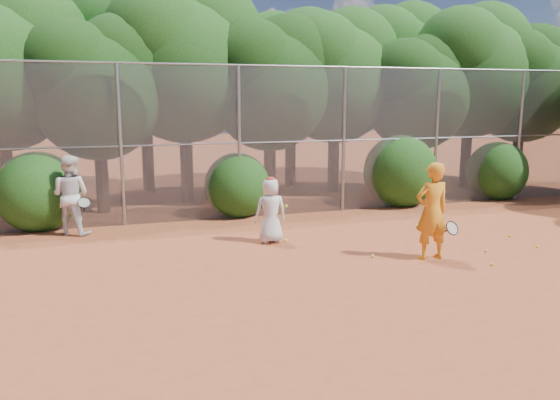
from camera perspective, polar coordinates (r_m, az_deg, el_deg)
name	(u,v)px	position (r m, az deg, el deg)	size (l,w,h in m)	color
ground	(380,285)	(9.66, 10.36, -8.72)	(80.00, 80.00, 0.00)	#994322
fence_back	(271,140)	(14.68, -0.92, 6.26)	(20.05, 0.09, 4.03)	gray
tree_2	(98,82)	(15.85, -18.47, 11.59)	(3.99, 3.47, 5.47)	black
tree_3	(185,56)	(17.07, -9.88, 14.60)	(4.89, 4.26, 6.70)	black
tree_4	(271,78)	(16.99, -0.96, 12.62)	(4.19, 3.64, 5.73)	black
tree_5	(336,71)	(18.62, 5.89, 13.28)	(4.51, 3.92, 6.17)	black
tree_6	(418,89)	(18.87, 14.20, 11.22)	(3.86, 3.36, 5.29)	black
tree_7	(472,66)	(20.81, 19.43, 13.11)	(4.77, 4.14, 6.53)	black
tree_8	(524,79)	(21.81, 24.11, 11.43)	(4.25, 3.70, 5.82)	black
tree_10	(145,53)	(19.16, -13.92, 14.70)	(5.15, 4.48, 7.06)	black
tree_11	(292,69)	(19.75, 1.25, 13.52)	(4.64, 4.03, 6.35)	black
tree_12	(397,62)	(22.18, 12.12, 13.88)	(5.02, 4.37, 6.88)	black
bush_0	(37,188)	(14.56, -24.01, 1.13)	(2.00, 2.00, 2.00)	#153E0F
bush_1	(237,183)	(14.88, -4.49, 1.82)	(1.80, 1.80, 1.80)	#153E0F
bush_2	(400,168)	(16.71, 12.45, 3.27)	(2.20, 2.20, 2.20)	#153E0F
bush_3	(497,169)	(18.73, 21.74, 3.07)	(1.90, 1.90, 1.90)	#153E0F
player_yellow	(432,211)	(11.16, 15.59, -1.14)	(0.87, 0.55, 1.95)	orange
player_teen	(271,210)	(12.03, -0.99, -1.06)	(0.72, 0.47, 1.48)	silver
player_white	(70,195)	(13.62, -21.05, 0.47)	(1.13, 1.05, 1.87)	silver
ball_0	(486,251)	(12.20, 20.72, -4.98)	(0.07, 0.07, 0.07)	#BEDA27
ball_1	(509,236)	(13.68, 22.86, -3.48)	(0.07, 0.07, 0.07)	#BEDA27
ball_2	(492,264)	(11.27, 21.27, -6.29)	(0.07, 0.07, 0.07)	#BEDA27
ball_3	(537,246)	(12.97, 25.29, -4.41)	(0.07, 0.07, 0.07)	#BEDA27
ball_4	(372,256)	(11.18, 9.64, -5.82)	(0.07, 0.07, 0.07)	#BEDA27
ball_5	(417,225)	(14.05, 14.13, -2.60)	(0.07, 0.07, 0.07)	#BEDA27
ball_6	(285,240)	(12.22, 0.57, -4.24)	(0.07, 0.07, 0.07)	#BEDA27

